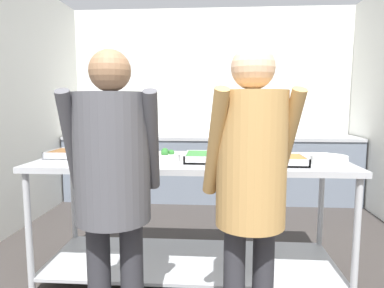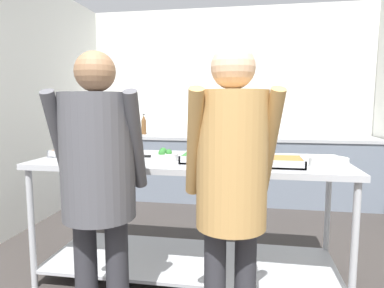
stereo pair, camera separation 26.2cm
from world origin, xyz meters
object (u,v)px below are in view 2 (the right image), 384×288
serving_tray_roast (272,162)px  water_bottle (144,125)px  plate_stack (329,162)px  serving_tray_greens (210,158)px  serving_tray_vegetables (79,152)px  broccoli_bowl (165,156)px  sauce_pan (115,158)px  guest_serving_right (232,174)px  guest_serving_left (98,171)px

serving_tray_roast → water_bottle: size_ratio=1.39×
plate_stack → serving_tray_greens: bearing=174.1°
serving_tray_vegetables → serving_tray_roast: size_ratio=0.91×
serving_tray_vegetables → serving_tray_roast: bearing=-6.9°
broccoli_bowl → serving_tray_greens: (0.32, 0.03, -0.01)m
sauce_pan → serving_tray_greens: (0.64, 0.19, -0.01)m
serving_tray_greens → water_bottle: 2.58m
plate_stack → serving_tray_vegetables: bearing=174.8°
sauce_pan → plate_stack: (1.43, 0.11, -0.01)m
serving_tray_roast → guest_serving_right: bearing=-108.9°
serving_tray_vegetables → guest_serving_left: bearing=-56.4°
serving_tray_vegetables → guest_serving_left: (0.54, -0.82, 0.03)m
serving_tray_vegetables → sauce_pan: 0.50m
serving_tray_vegetables → broccoli_bowl: broccoli_bowl is taller
sauce_pan → guest_serving_left: guest_serving_left is taller
guest_serving_right → water_bottle: guest_serving_right is taller
sauce_pan → guest_serving_right: size_ratio=0.24×
sauce_pan → serving_tray_roast: bearing=5.3°
sauce_pan → serving_tray_roast: size_ratio=0.94×
serving_tray_vegetables → water_bottle: water_bottle is taller
serving_tray_roast → guest_serving_left: bearing=-145.4°
serving_tray_vegetables → guest_serving_left: guest_serving_left is taller
guest_serving_right → serving_tray_roast: bearing=71.1°
serving_tray_vegetables → broccoli_bowl: 0.73m
serving_tray_greens → guest_serving_left: size_ratio=0.24×
broccoli_bowl → plate_stack: size_ratio=0.74×
guest_serving_right → serving_tray_greens: bearing=104.5°
plate_stack → guest_serving_left: size_ratio=0.16×
plate_stack → guest_serving_right: guest_serving_right is taller
serving_tray_vegetables → guest_serving_left: size_ratio=0.23×
serving_tray_greens → serving_tray_roast: (0.43, -0.09, -0.00)m
guest_serving_left → guest_serving_right: 0.70m
sauce_pan → serving_tray_greens: 0.66m
serving_tray_greens → plate_stack: 0.80m
sauce_pan → guest_serving_right: guest_serving_right is taller
broccoli_bowl → serving_tray_greens: bearing=5.3°
water_bottle → sauce_pan: bearing=-76.7°
serving_tray_vegetables → serving_tray_greens: same height
serving_tray_roast → serving_tray_vegetables: bearing=173.1°
guest_serving_right → water_bottle: size_ratio=5.48×
serving_tray_vegetables → sauce_pan: size_ratio=0.97×
sauce_pan → broccoli_bowl: (0.31, 0.16, -0.00)m
sauce_pan → serving_tray_greens: sauce_pan is taller
serving_tray_vegetables → guest_serving_right: 1.51m
broccoli_bowl → serving_tray_roast: bearing=-4.8°
serving_tray_greens → plate_stack: (0.79, -0.08, 0.00)m
guest_serving_right → water_bottle: 3.35m
serving_tray_roast → plate_stack: 0.36m
guest_serving_left → broccoli_bowl: bearing=75.7°
sauce_pan → guest_serving_right: bearing=-34.5°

